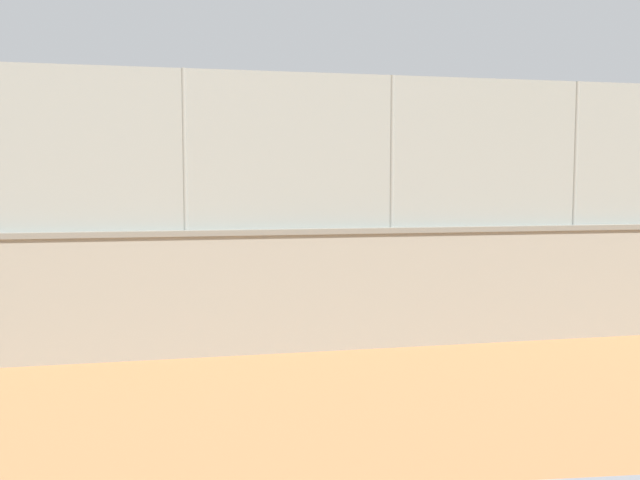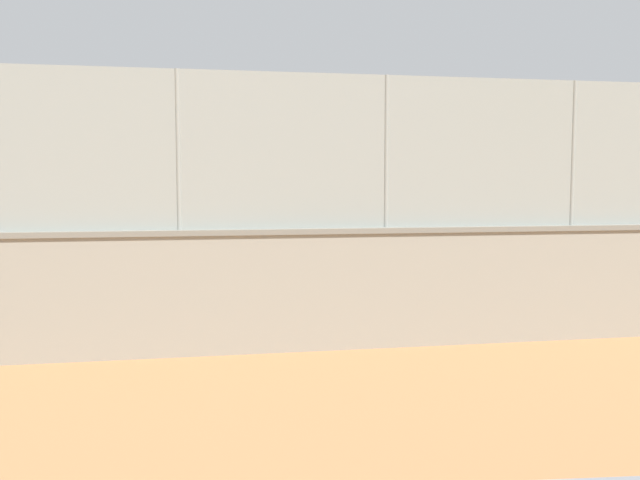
# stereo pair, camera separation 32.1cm
# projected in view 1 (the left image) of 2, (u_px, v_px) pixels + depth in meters

# --- Properties ---
(ground_plane) EXTENTS (260.00, 260.00, 0.00)m
(ground_plane) POSITION_uv_depth(u_px,v_px,m) (298.00, 270.00, 19.46)
(ground_plane) COLOR #A36B42
(perimeter_wall) EXTENTS (27.85, 1.27, 1.81)m
(perimeter_wall) POSITION_uv_depth(u_px,v_px,m) (292.00, 289.00, 10.05)
(perimeter_wall) COLOR gray
(perimeter_wall) RESTS_ON ground_plane
(fence_panel_on_wall) EXTENTS (27.35, 0.92, 2.25)m
(fence_panel_on_wall) POSITION_uv_depth(u_px,v_px,m) (292.00, 151.00, 9.88)
(fence_panel_on_wall) COLOR gray
(fence_panel_on_wall) RESTS_ON perimeter_wall
(player_at_service_line) EXTENTS (0.90, 0.99, 1.48)m
(player_at_service_line) POSITION_uv_depth(u_px,v_px,m) (368.00, 235.00, 21.41)
(player_at_service_line) COLOR #591919
(player_at_service_line) RESTS_ON ground_plane
(player_foreground_swinging) EXTENTS (0.77, 1.20, 1.71)m
(player_foreground_swinging) POSITION_uv_depth(u_px,v_px,m) (236.00, 261.00, 12.78)
(player_foreground_swinging) COLOR navy
(player_foreground_swinging) RESTS_ON ground_plane
(sports_ball) EXTENTS (0.22, 0.22, 0.22)m
(sports_ball) POSITION_uv_depth(u_px,v_px,m) (389.00, 232.00, 20.54)
(sports_ball) COLOR yellow
(courtside_bench) EXTENTS (1.61, 0.43, 0.87)m
(courtside_bench) POSITION_uv_depth(u_px,v_px,m) (97.00, 308.00, 11.00)
(courtside_bench) COLOR gray
(courtside_bench) RESTS_ON ground_plane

